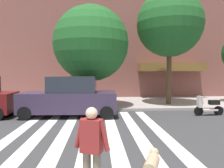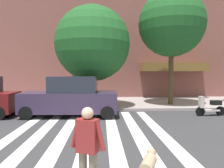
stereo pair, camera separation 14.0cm
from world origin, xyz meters
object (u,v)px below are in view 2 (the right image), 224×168
object	(u,v)px
parked_car_behind_first	(71,98)
parked_scooter	(210,107)
pedestrian_dog_walker	(88,146)
street_tree_nearest	(93,44)
street_tree_middle	(172,24)
dog_on_leash	(149,164)

from	to	relation	value
parked_car_behind_first	parked_scooter	size ratio (longest dim) A/B	3.02
pedestrian_dog_walker	parked_car_behind_first	bearing A→B (deg)	100.41
parked_car_behind_first	street_tree_nearest	distance (m)	3.95
pedestrian_dog_walker	street_tree_middle	bearing A→B (deg)	64.48
street_tree_nearest	dog_on_leash	bearing A→B (deg)	-80.81
dog_on_leash	street_tree_nearest	bearing A→B (deg)	99.19
parked_car_behind_first	dog_on_leash	xyz separation A→B (m)	(2.53, -7.01, -0.53)
street_tree_nearest	dog_on_leash	distance (m)	10.02
street_tree_middle	pedestrian_dog_walker	bearing A→B (deg)	-115.52
dog_on_leash	pedestrian_dog_walker	bearing A→B (deg)	-166.01
parked_car_behind_first	pedestrian_dog_walker	size ratio (longest dim) A/B	3.01
street_tree_middle	pedestrian_dog_walker	xyz separation A→B (m)	(-4.89, -10.25, -4.58)
parked_scooter	street_tree_middle	xyz separation A→B (m)	(-1.08, 3.23, 5.02)
parked_car_behind_first	dog_on_leash	bearing A→B (deg)	-70.13
parked_car_behind_first	street_tree_middle	distance (m)	8.25
street_tree_nearest	street_tree_middle	size ratio (longest dim) A/B	0.83
parked_scooter	street_tree_nearest	distance (m)	7.65
street_tree_nearest	street_tree_middle	bearing A→B (deg)	8.00
parked_scooter	dog_on_leash	bearing A→B (deg)	-125.42
parked_car_behind_first	parked_scooter	bearing A→B (deg)	-2.21
street_tree_nearest	street_tree_middle	distance (m)	5.44
parked_scooter	street_tree_nearest	size ratio (longest dim) A/B	0.26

